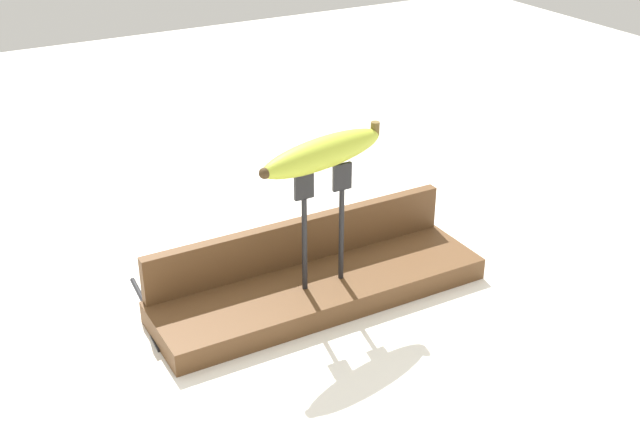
% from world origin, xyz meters
% --- Properties ---
extents(ground_plane, '(3.00, 3.00, 0.00)m').
position_xyz_m(ground_plane, '(0.00, 0.00, 0.00)').
color(ground_plane, white).
extents(wooden_board, '(0.46, 0.13, 0.03)m').
position_xyz_m(wooden_board, '(0.00, 0.00, 0.02)').
color(wooden_board, brown).
rests_on(wooden_board, ground).
extents(board_backstop, '(0.45, 0.02, 0.06)m').
position_xyz_m(board_backstop, '(0.00, 0.06, 0.06)').
color(board_backstop, brown).
rests_on(board_backstop, wooden_board).
extents(fork_stand_center, '(0.08, 0.01, 0.17)m').
position_xyz_m(fork_stand_center, '(0.00, -0.01, 0.13)').
color(fork_stand_center, black).
rests_on(fork_stand_center, wooden_board).
extents(banana_raised_center, '(0.20, 0.08, 0.04)m').
position_xyz_m(banana_raised_center, '(-0.00, -0.01, 0.22)').
color(banana_raised_center, '#B2C138').
rests_on(banana_raised_center, fork_stand_center).
extents(fork_fallen_near, '(0.03, 0.18, 0.01)m').
position_xyz_m(fork_fallen_near, '(-0.22, 0.06, 0.00)').
color(fork_fallen_near, black).
rests_on(fork_fallen_near, ground).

